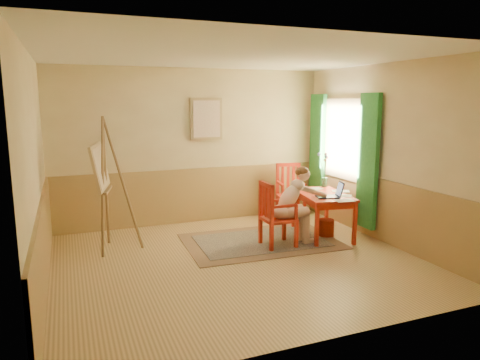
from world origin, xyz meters
name	(u,v)px	position (x,y,z in m)	size (l,w,h in m)	color
room	(238,162)	(0.00, 0.00, 1.40)	(5.04, 4.54, 2.84)	tan
wainscot	(219,213)	(0.00, 0.80, 0.50)	(5.00, 4.50, 1.00)	#A1804A
window	(341,151)	(2.42, 1.10, 1.35)	(0.12, 2.01, 2.20)	white
wall_portrait	(206,119)	(0.25, 2.20, 1.90)	(0.60, 0.05, 0.76)	tan
rug	(261,241)	(0.65, 0.66, 0.01)	(2.47, 1.70, 0.02)	#8C7251
table	(323,199)	(1.73, 0.58, 0.63)	(0.92, 1.31, 0.72)	red
chair_left	(275,215)	(0.75, 0.36, 0.51)	(0.47, 0.45, 1.02)	red
chair_back	(290,192)	(1.72, 1.69, 0.53)	(0.56, 0.58, 1.06)	red
figure	(294,202)	(1.07, 0.37, 0.68)	(0.90, 0.39, 1.23)	#D3AD92
laptop	(332,194)	(1.70, 0.29, 0.77)	(0.46, 0.35, 0.25)	#1E2338
papers	(335,194)	(1.90, 0.48, 0.72)	(0.69, 1.20, 0.00)	white
vase	(324,171)	(2.08, 1.10, 1.00)	(0.20, 0.30, 0.61)	#3F724C
wastebasket	(326,228)	(1.79, 0.54, 0.14)	(0.26, 0.26, 0.28)	#AC230B
easel	(103,172)	(-1.67, 1.17, 1.19)	(0.75, 0.90, 2.01)	brown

